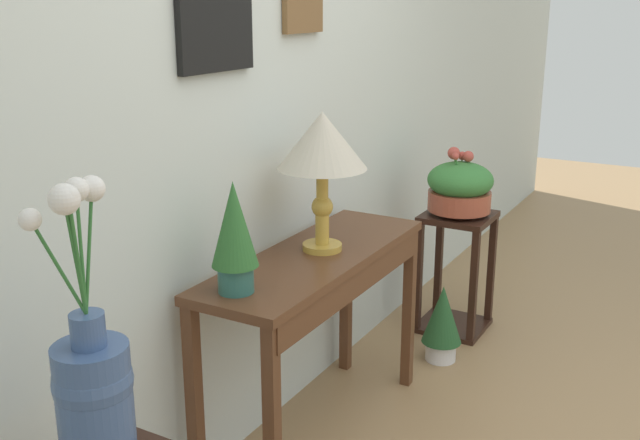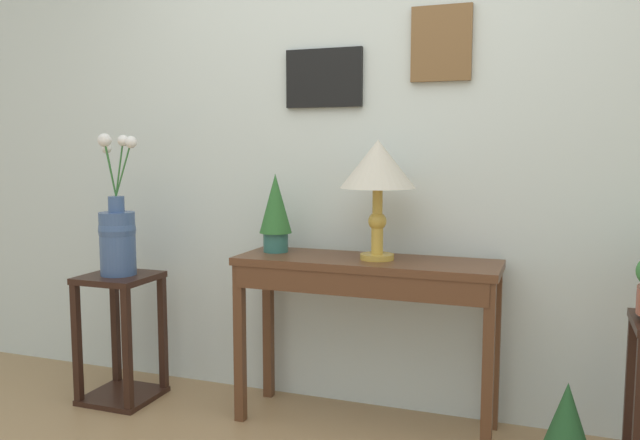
{
  "view_description": "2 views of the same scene",
  "coord_description": "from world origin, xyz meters",
  "px_view_note": "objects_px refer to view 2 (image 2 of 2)",
  "views": [
    {
      "loc": [
        -2.26,
        -0.02,
        1.71
      ],
      "look_at": [
        0.04,
        1.28,
        0.92
      ],
      "focal_mm": 41.95,
      "sensor_mm": 36.0,
      "label": 1
    },
    {
      "loc": [
        0.83,
        -1.43,
        1.27
      ],
      "look_at": [
        -0.16,
        1.28,
        0.95
      ],
      "focal_mm": 35.98,
      "sensor_mm": 36.0,
      "label": 2
    }
  ],
  "objects_px": {
    "flower_vase_tall_left": "(117,232)",
    "pedestal_stand_left": "(121,337)",
    "potted_plant_on_console": "(276,210)",
    "console_table": "(365,286)",
    "table_lamp": "(378,169)",
    "potted_plant_floor": "(566,427)"
  },
  "relations": [
    {
      "from": "table_lamp",
      "to": "potted_plant_floor",
      "type": "relative_size",
      "value": 1.37
    },
    {
      "from": "table_lamp",
      "to": "potted_plant_on_console",
      "type": "distance_m",
      "value": 0.55
    },
    {
      "from": "table_lamp",
      "to": "potted_plant_floor",
      "type": "height_order",
      "value": "table_lamp"
    },
    {
      "from": "table_lamp",
      "to": "potted_plant_on_console",
      "type": "xyz_separation_m",
      "value": [
        -0.51,
        0.04,
        -0.2
      ]
    },
    {
      "from": "console_table",
      "to": "table_lamp",
      "type": "xyz_separation_m",
      "value": [
        0.05,
        0.02,
        0.52
      ]
    },
    {
      "from": "console_table",
      "to": "table_lamp",
      "type": "relative_size",
      "value": 2.22
    },
    {
      "from": "console_table",
      "to": "flower_vase_tall_left",
      "type": "bearing_deg",
      "value": -175.18
    },
    {
      "from": "potted_plant_on_console",
      "to": "flower_vase_tall_left",
      "type": "xyz_separation_m",
      "value": [
        -0.78,
        -0.17,
        -0.12
      ]
    },
    {
      "from": "console_table",
      "to": "potted_plant_on_console",
      "type": "relative_size",
      "value": 3.16
    },
    {
      "from": "console_table",
      "to": "flower_vase_tall_left",
      "type": "relative_size",
      "value": 1.69
    },
    {
      "from": "console_table",
      "to": "flower_vase_tall_left",
      "type": "xyz_separation_m",
      "value": [
        -1.24,
        -0.1,
        0.2
      ]
    },
    {
      "from": "potted_plant_floor",
      "to": "table_lamp",
      "type": "bearing_deg",
      "value": 165.45
    },
    {
      "from": "flower_vase_tall_left",
      "to": "table_lamp",
      "type": "bearing_deg",
      "value": 5.63
    },
    {
      "from": "table_lamp",
      "to": "flower_vase_tall_left",
      "type": "relative_size",
      "value": 0.76
    },
    {
      "from": "console_table",
      "to": "potted_plant_floor",
      "type": "xyz_separation_m",
      "value": [
        0.86,
        -0.19,
        -0.45
      ]
    },
    {
      "from": "flower_vase_tall_left",
      "to": "pedestal_stand_left",
      "type": "bearing_deg",
      "value": -64.82
    },
    {
      "from": "console_table",
      "to": "table_lamp",
      "type": "height_order",
      "value": "table_lamp"
    },
    {
      "from": "console_table",
      "to": "flower_vase_tall_left",
      "type": "height_order",
      "value": "flower_vase_tall_left"
    },
    {
      "from": "potted_plant_on_console",
      "to": "flower_vase_tall_left",
      "type": "bearing_deg",
      "value": -168.1
    },
    {
      "from": "table_lamp",
      "to": "pedestal_stand_left",
      "type": "distance_m",
      "value": 1.56
    },
    {
      "from": "potted_plant_on_console",
      "to": "pedestal_stand_left",
      "type": "relative_size",
      "value": 0.58
    },
    {
      "from": "potted_plant_on_console",
      "to": "potted_plant_floor",
      "type": "relative_size",
      "value": 0.97
    }
  ]
}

